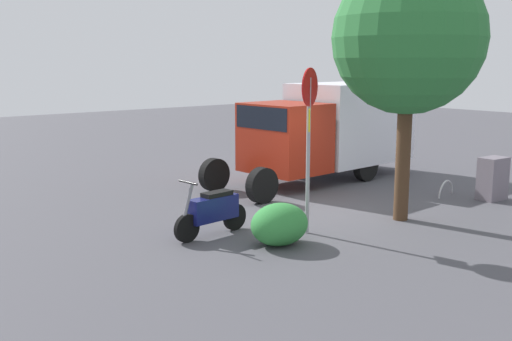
{
  "coord_description": "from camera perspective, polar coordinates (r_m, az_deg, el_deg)",
  "views": [
    {
      "loc": [
        10.05,
        9.35,
        3.45
      ],
      "look_at": [
        1.49,
        -0.87,
        1.02
      ],
      "focal_mm": 41.7,
      "sensor_mm": 36.0,
      "label": 1
    }
  ],
  "objects": [
    {
      "name": "utility_cabinet",
      "position": [
        16.2,
        21.75,
        -0.72
      ],
      "size": [
        0.76,
        0.53,
        1.09
      ],
      "primitive_type": "cube",
      "rotation": [
        0.0,
        0.0,
        -0.08
      ],
      "color": "slate",
      "rests_on": "ground"
    },
    {
      "name": "motorcycle",
      "position": [
        11.97,
        -4.16,
        -3.85
      ],
      "size": [
        1.81,
        0.55,
        1.2
      ],
      "rotation": [
        0.0,
        0.0,
        0.08
      ],
      "color": "black",
      "rests_on": "ground"
    },
    {
      "name": "ground_plane",
      "position": [
        14.15,
        6.92,
        -3.83
      ],
      "size": [
        60.0,
        60.0,
        0.0
      ],
      "primitive_type": "plane",
      "color": "#4B4A51"
    },
    {
      "name": "street_tree",
      "position": [
        13.22,
        14.41,
        12.13
      ],
      "size": [
        3.23,
        3.23,
        5.57
      ],
      "color": "#47301E",
      "rests_on": "ground"
    },
    {
      "name": "shrub_near_sign",
      "position": [
        11.38,
        2.27,
        -5.17
      ],
      "size": [
        1.19,
        0.97,
        0.81
      ],
      "primitive_type": "ellipsoid",
      "color": "#32873C",
      "rests_on": "ground"
    },
    {
      "name": "stop_sign",
      "position": [
        11.86,
        5.1,
        4.43
      ],
      "size": [
        0.71,
        0.33,
        3.35
      ],
      "color": "#9E9EA3",
      "rests_on": "ground"
    },
    {
      "name": "box_truck_near",
      "position": [
        17.74,
        7.06,
        4.21
      ],
      "size": [
        6.95,
        2.47,
        2.83
      ],
      "rotation": [
        0.0,
        0.0,
        0.04
      ],
      "color": "black",
      "rests_on": "ground"
    },
    {
      "name": "bike_rack_hoop",
      "position": [
        16.33,
        17.73,
        -2.34
      ],
      "size": [
        0.85,
        0.17,
        0.85
      ],
      "primitive_type": "torus",
      "rotation": [
        1.57,
        0.0,
        0.14
      ],
      "color": "#B7B7BC",
      "rests_on": "ground"
    }
  ]
}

